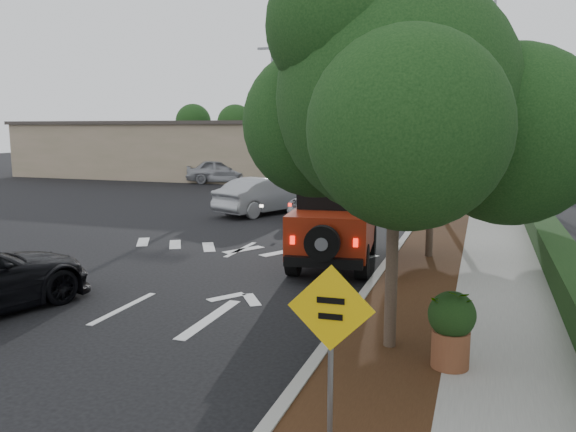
% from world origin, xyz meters
% --- Properties ---
extents(ground, '(120.00, 120.00, 0.00)m').
position_xyz_m(ground, '(0.00, 0.00, 0.00)').
color(ground, black).
rests_on(ground, ground).
extents(curb, '(0.20, 70.00, 0.15)m').
position_xyz_m(curb, '(4.60, 12.00, 0.07)').
color(curb, '#9E9B93').
rests_on(curb, ground).
extents(planting_strip, '(1.80, 70.00, 0.12)m').
position_xyz_m(planting_strip, '(5.60, 12.00, 0.06)').
color(planting_strip, black).
rests_on(planting_strip, ground).
extents(sidewalk, '(2.00, 70.00, 0.12)m').
position_xyz_m(sidewalk, '(7.50, 12.00, 0.06)').
color(sidewalk, gray).
rests_on(sidewalk, ground).
extents(hedge, '(0.80, 70.00, 0.80)m').
position_xyz_m(hedge, '(8.90, 12.00, 0.40)').
color(hedge, black).
rests_on(hedge, ground).
extents(commercial_building, '(22.00, 12.00, 4.00)m').
position_xyz_m(commercial_building, '(-16.00, 30.00, 2.00)').
color(commercial_building, gray).
rests_on(commercial_building, ground).
extents(transmission_tower, '(7.00, 4.00, 28.00)m').
position_xyz_m(transmission_tower, '(6.00, 48.00, 0.00)').
color(transmission_tower, slate).
rests_on(transmission_tower, ground).
extents(street_tree_near, '(3.80, 3.80, 5.92)m').
position_xyz_m(street_tree_near, '(5.60, -0.50, 0.00)').
color(street_tree_near, black).
rests_on(street_tree_near, ground).
extents(street_tree_mid, '(3.20, 3.20, 5.32)m').
position_xyz_m(street_tree_mid, '(5.60, 6.50, 0.00)').
color(street_tree_mid, black).
rests_on(street_tree_mid, ground).
extents(street_tree_far, '(3.40, 3.40, 5.62)m').
position_xyz_m(street_tree_far, '(5.60, 13.00, 0.00)').
color(street_tree_far, black).
rests_on(street_tree_far, ground).
extents(light_pole_a, '(2.00, 0.22, 9.00)m').
position_xyz_m(light_pole_a, '(-6.50, 26.00, 0.00)').
color(light_pole_a, slate).
rests_on(light_pole_a, ground).
extents(light_pole_b, '(2.00, 0.22, 9.00)m').
position_xyz_m(light_pole_b, '(-7.50, 38.00, 0.00)').
color(light_pole_b, slate).
rests_on(light_pole_b, ground).
extents(red_jeep, '(2.47, 4.67, 2.31)m').
position_xyz_m(red_jeep, '(3.17, 5.37, 1.18)').
color(red_jeep, black).
rests_on(red_jeep, ground).
extents(silver_suv_ahead, '(2.45, 5.07, 1.39)m').
position_xyz_m(silver_suv_ahead, '(0.94, 12.86, 0.70)').
color(silver_suv_ahead, '#9D9EA4').
rests_on(silver_suv_ahead, ground).
extents(silver_sedan_oncoming, '(3.45, 5.05, 1.57)m').
position_xyz_m(silver_sedan_oncoming, '(-1.98, 13.13, 0.79)').
color(silver_sedan_oncoming, '#96989D').
rests_on(silver_sedan_oncoming, ground).
extents(parked_suv, '(5.20, 2.94, 1.67)m').
position_xyz_m(parked_suv, '(-9.48, 24.62, 0.83)').
color(parked_suv, '#9D9EA4').
rests_on(parked_suv, ground).
extents(speed_hump_sign, '(0.99, 0.10, 2.12)m').
position_xyz_m(speed_hump_sign, '(5.40, -3.64, 1.47)').
color(speed_hump_sign, slate).
rests_on(speed_hump_sign, ground).
extents(terracotta_planter, '(0.71, 0.71, 1.24)m').
position_xyz_m(terracotta_planter, '(6.60, -1.05, 0.84)').
color(terracotta_planter, brown).
rests_on(terracotta_planter, ground).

